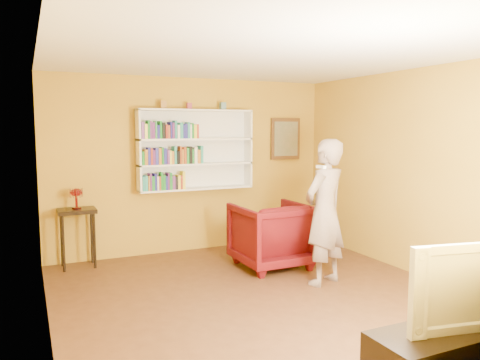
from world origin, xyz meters
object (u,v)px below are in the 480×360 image
(armchair, at_px, (272,235))
(television, at_px, (469,282))
(bookshelf, at_px, (195,150))
(console_table, at_px, (77,219))
(ruby_lustre, at_px, (76,194))
(person, at_px, (325,212))

(armchair, relative_size, television, 0.92)
(bookshelf, height_order, armchair, bookshelf)
(console_table, xyz_separation_m, ruby_lustre, (0.00, -0.00, 0.35))
(ruby_lustre, xyz_separation_m, person, (2.70, -2.00, -0.13))
(ruby_lustre, distance_m, armchair, 2.75)
(console_table, relative_size, armchair, 0.83)
(bookshelf, distance_m, armchair, 1.83)
(bookshelf, relative_size, television, 1.67)
(television, bearing_deg, ruby_lustre, 126.75)
(television, bearing_deg, bookshelf, 105.85)
(ruby_lustre, bearing_deg, television, -64.17)
(bookshelf, relative_size, ruby_lustre, 6.33)
(console_table, height_order, television, television)
(bookshelf, relative_size, console_table, 2.19)
(console_table, distance_m, armchair, 2.70)
(ruby_lustre, relative_size, armchair, 0.29)
(bookshelf, bearing_deg, television, -85.07)
(bookshelf, xyz_separation_m, armchair, (0.68, -1.26, -1.14))
(bookshelf, bearing_deg, armchair, -61.66)
(bookshelf, bearing_deg, ruby_lustre, -174.87)
(console_table, height_order, ruby_lustre, ruby_lustre)
(console_table, relative_size, ruby_lustre, 2.89)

